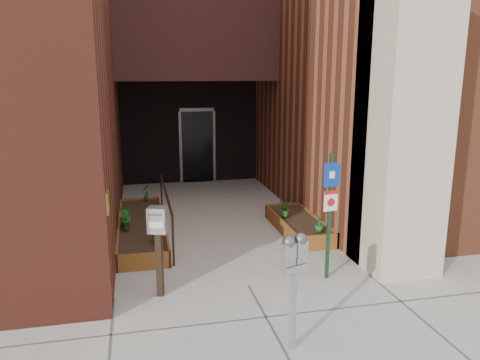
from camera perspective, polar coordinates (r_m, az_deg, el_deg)
ground at (r=7.36m, az=1.00°, el=-12.68°), size 80.00×80.00×0.00m
architecture at (r=13.55m, az=-7.08°, el=20.41°), size 20.00×14.60×10.00m
planter_left at (r=9.65m, az=-11.90°, el=-5.82°), size 0.90×3.60×0.30m
planter_right at (r=9.71m, az=7.15°, el=-5.51°), size 0.80×2.20×0.30m
handrail at (r=9.44m, az=-9.03°, el=-2.23°), size 0.04×3.34×0.90m
parking_meter at (r=5.40m, az=6.63°, el=-9.80°), size 0.33×0.21×1.42m
sign_post at (r=7.29m, az=10.93°, el=-2.82°), size 0.27×0.08×2.01m
payment_dropbox at (r=6.78m, az=-9.94°, el=-6.33°), size 0.32×0.28×1.34m
shrub_left_a at (r=8.37m, az=-10.01°, el=-6.27°), size 0.39×0.39×0.32m
shrub_left_b at (r=9.13m, az=-13.84°, el=-4.67°), size 0.29×0.29×0.37m
shrub_left_c at (r=9.36m, az=-13.82°, el=-4.23°), size 0.24×0.24×0.37m
shrub_left_d at (r=11.09m, az=-11.36°, el=-1.46°), size 0.21×0.21×0.37m
shrub_right_a at (r=8.84m, az=9.64°, el=-5.28°), size 0.23×0.23×0.30m
shrub_right_b at (r=9.73m, az=5.51°, el=-3.38°), size 0.19×0.19×0.33m
shrub_right_c at (r=9.67m, az=5.51°, el=-3.51°), size 0.41×0.41×0.32m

